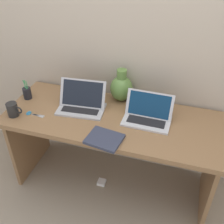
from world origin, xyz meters
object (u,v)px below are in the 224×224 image
scissors (32,114)px  green_vase (121,88)px  laptop_left (82,102)px  power_brick (102,182)px  laptop_right (148,114)px  notebook_stack (104,139)px  pen_cup (27,93)px  coffee_mug (13,110)px

scissors → green_vase: bearing=33.9°
laptop_left → power_brick: 0.80m
green_vase → power_brick: (-0.08, -0.30, -0.83)m
laptop_right → notebook_stack: laptop_right is taller
pen_cup → power_brick: (0.65, -0.09, -0.77)m
laptop_left → green_vase: bearing=38.8°
notebook_stack → laptop_right: bearing=53.2°
notebook_stack → laptop_left: bearing=132.7°
green_vase → power_brick: bearing=-105.8°
notebook_stack → pen_cup: 0.82m
notebook_stack → scissors: size_ratio=1.55×
notebook_stack → power_brick: 0.76m
pen_cup → power_brick: 1.01m
laptop_right → power_brick: size_ratio=4.94×
green_vase → pen_cup: size_ratio=1.50×
scissors → laptop_right: bearing=12.8°
scissors → coffee_mug: bearing=-157.5°
green_vase → power_brick: green_vase is taller
laptop_right → laptop_left: bearing=-179.7°
laptop_right → scissors: bearing=-167.2°
laptop_right → pen_cup: size_ratio=1.95×
laptop_left → laptop_right: size_ratio=1.08×
green_vase → coffee_mug: bearing=-147.9°
green_vase → scissors: size_ratio=1.81×
green_vase → scissors: green_vase is taller
notebook_stack → power_brick: bearing=116.9°
laptop_right → scissors: size_ratio=2.34×
pen_cup → power_brick: bearing=-8.1°
laptop_left → laptop_right: (0.51, 0.00, -0.00)m
laptop_left → coffee_mug: (-0.45, -0.24, -0.00)m
green_vase → pen_cup: bearing=-164.3°
coffee_mug → scissors: (0.12, 0.05, -0.05)m
laptop_left → laptop_right: 0.51m
laptop_right → power_brick: (-0.34, -0.09, -0.77)m
laptop_right → power_brick: laptop_right is taller
scissors → power_brick: size_ratio=2.11×
coffee_mug → power_brick: (0.63, 0.15, -0.77)m
coffee_mug → scissors: coffee_mug is taller
coffee_mug → notebook_stack: bearing=-5.2°
scissors → laptop_left: bearing=29.7°
laptop_left → scissors: size_ratio=2.54×
laptop_left → pen_cup: 0.48m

